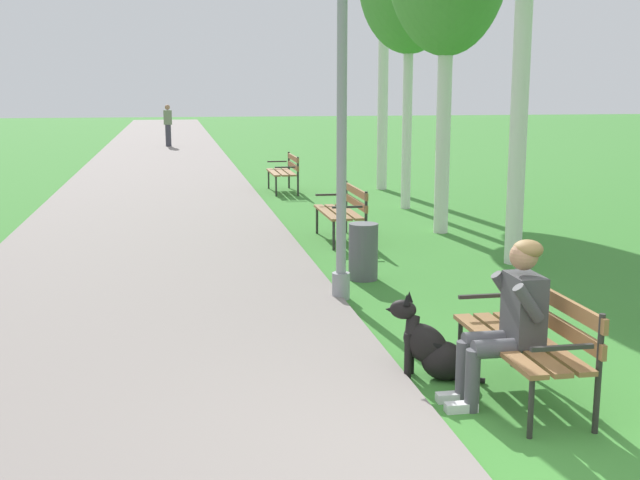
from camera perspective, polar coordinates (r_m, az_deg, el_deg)
ground_plane at (r=5.44m, az=12.57°, el=-15.09°), size 120.00×120.00×0.00m
paved_path at (r=28.59m, az=-11.12°, el=5.89°), size 4.39×60.00×0.04m
park_bench_near at (r=6.36m, az=14.59°, el=-6.38°), size 0.55×1.50×0.85m
park_bench_mid at (r=12.44m, az=1.70°, el=2.27°), size 0.55×1.50×0.85m
park_bench_far at (r=18.27m, az=-2.46°, el=4.99°), size 0.55×1.50×0.85m
person_seated_on_near_bench at (r=6.16m, az=13.21°, el=-5.23°), size 0.74×0.49×1.25m
dog_black at (r=6.70m, az=7.80°, el=-7.51°), size 0.76×0.50×0.71m
lamp_post_near at (r=8.83m, az=1.54°, el=8.55°), size 0.24×0.24×3.88m
litter_bin at (r=9.97m, az=3.07°, el=-0.82°), size 0.36×0.36×0.70m
pedestrian_distant at (r=32.40m, az=-10.65°, el=7.92°), size 0.32×0.22×1.65m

